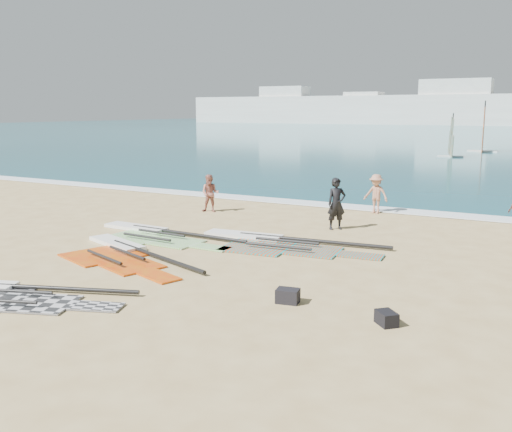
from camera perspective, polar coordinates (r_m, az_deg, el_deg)
The scene contains 13 objects.
ground at distance 13.02m, azimuth -4.68°, elevation -7.56°, with size 300.00×300.00×0.00m, color tan.
surf_line at distance 23.98m, azimuth 11.55°, elevation 0.65°, with size 300.00×1.20×0.04m, color white.
far_town at distance 161.92m, azimuth 20.76°, elevation 10.05°, with size 160.00×8.00×12.00m.
rig_green at distance 18.90m, azimuth -10.36°, elevation -1.80°, with size 5.68×2.34×0.20m.
rig_orange at distance 17.45m, azimuth 1.71°, elevation -2.66°, with size 6.04×2.50×0.20m.
rig_red at distance 16.62m, azimuth -13.32°, elevation -3.62°, with size 5.40×3.25×0.20m.
gear_bag_near at distance 12.24m, azimuth 3.19°, elevation -7.98°, with size 0.48×0.35×0.30m, color black.
gear_bag_far at distance 11.31m, azimuth 12.92°, elevation -9.94°, with size 0.44×0.31×0.26m, color black.
person_wetsuit at distance 19.63m, azimuth 8.05°, elevation 1.22°, with size 0.65×0.43×1.78m, color black.
beachgoer_left at distance 22.90m, azimuth -4.61°, elevation 2.27°, with size 0.73×0.57×1.51m, color #A96455.
beachgoer_mid at distance 23.00m, azimuth 11.90°, elevation 2.18°, with size 1.00×0.58×1.55m, color #AF765C.
windsurfer_left at distance 52.09m, azimuth 18.92°, elevation 6.83°, with size 2.17×2.44×3.81m.
windsurfer_centre at distance 59.50m, azimuth 21.75°, elevation 7.28°, with size 2.78×3.32×4.96m.
Camera 1 is at (6.79, -10.34, 4.04)m, focal length 40.00 mm.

